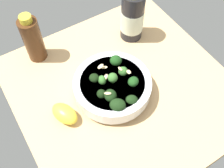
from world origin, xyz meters
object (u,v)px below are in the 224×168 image
bowl_of_broccoli (112,85)px  bottle_tall (33,39)px  bottle_short (132,16)px  lemon_wedge (65,114)px

bowl_of_broccoli → bottle_tall: bearing=117.8°
bottle_short → lemon_wedge: bearing=-153.2°
bowl_of_broccoli → bottle_tall: 26.25cm
bowl_of_broccoli → bottle_short: size_ratio=1.14×
bowl_of_broccoli → lemon_wedge: size_ratio=2.69×
bottle_tall → bottle_short: size_ratio=0.87×
lemon_wedge → bottle_tall: (2.22, 23.23, 5.33)cm
bowl_of_broccoli → bottle_short: bottle_short is taller
lemon_wedge → bottle_tall: bottle_tall is taller
bowl_of_broccoli → lemon_wedge: 14.44cm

